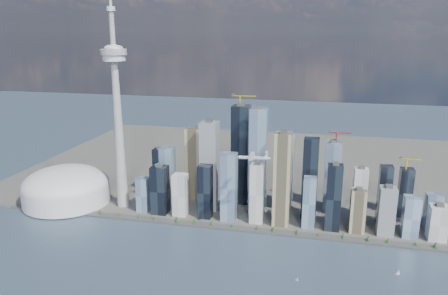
% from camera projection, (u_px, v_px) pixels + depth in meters
% --- Properties ---
extents(seawall, '(1100.00, 22.00, 4.00)m').
position_uv_depth(seawall, '(245.00, 229.00, 900.71)').
color(seawall, '#383838').
rests_on(seawall, ground).
extents(land, '(1400.00, 900.00, 3.00)m').
position_uv_depth(land, '(271.00, 166.00, 1324.34)').
color(land, '#4C4C47').
rests_on(land, ground).
extents(shoreline_trees, '(960.53, 7.20, 8.80)m').
position_uv_depth(shoreline_trees, '(245.00, 226.00, 898.95)').
color(shoreline_trees, '#3F2D1E').
rests_on(shoreline_trees, seawall).
extents(skyscraper_cluster, '(736.00, 142.00, 258.20)m').
position_uv_depth(skyscraper_cluster, '(279.00, 182.00, 949.22)').
color(skyscraper_cluster, black).
rests_on(skyscraper_cluster, land).
extents(needle_tower, '(56.00, 56.00, 550.50)m').
position_uv_depth(needle_tower, '(117.00, 107.00, 961.36)').
color(needle_tower, gray).
rests_on(needle_tower, land).
extents(dome_stadium, '(200.00, 200.00, 86.00)m').
position_uv_depth(dome_stadium, '(66.00, 187.00, 1033.25)').
color(dome_stadium, silver).
rests_on(dome_stadium, land).
extents(airplane, '(64.33, 56.96, 15.67)m').
position_uv_depth(airplane, '(253.00, 157.00, 816.25)').
color(airplane, silver).
rests_on(airplane, ground).
extents(sailboat_west, '(5.66, 3.52, 8.11)m').
position_uv_depth(sailboat_west, '(297.00, 279.00, 719.23)').
color(sailboat_west, silver).
rests_on(sailboat_west, ground).
extents(sailboat_east, '(7.19, 2.52, 9.93)m').
position_uv_depth(sailboat_east, '(398.00, 273.00, 736.85)').
color(sailboat_east, silver).
rests_on(sailboat_east, ground).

